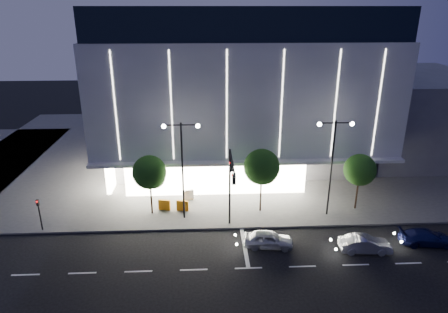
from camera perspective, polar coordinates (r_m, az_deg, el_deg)
ground at (r=31.47m, az=-0.52°, el=-14.15°), size 160.00×160.00×0.00m
sidewalk_museum at (r=53.28m, az=3.81°, el=0.97°), size 70.00×40.00×0.15m
museum at (r=49.08m, az=1.90°, el=10.42°), size 30.00×25.80×18.00m
annex_building at (r=58.13m, az=25.08°, el=5.80°), size 16.00×20.00×10.00m
traffic_mast at (r=31.97m, az=1.00°, el=-3.22°), size 0.33×5.89×7.07m
street_lamp_west at (r=34.08m, az=-6.01°, el=-0.10°), size 3.16×0.36×9.00m
street_lamp_east at (r=35.75m, az=15.27°, el=0.26°), size 3.16×0.36×9.00m
ped_signal_far at (r=37.07m, az=-24.89°, el=-7.13°), size 0.22×0.24×3.00m
tree_left at (r=36.02m, az=-10.55°, el=-2.47°), size 3.02×3.02×5.72m
tree_mid at (r=35.91m, az=5.43°, el=-1.75°), size 3.25×3.25×6.15m
tree_right at (r=38.39m, az=18.84°, el=-2.04°), size 2.91×2.91×5.51m
car_lead at (r=32.46m, az=6.36°, el=-11.67°), size 4.12×2.06×1.35m
car_second at (r=33.56m, az=19.48°, el=-11.73°), size 4.04×1.64×1.30m
car_third at (r=36.45m, az=26.96°, el=-10.25°), size 4.39×2.08×1.24m
barrier_a at (r=37.47m, az=-5.93°, el=-6.99°), size 1.13×0.48×1.00m
barrier_c at (r=37.81m, az=-8.51°, el=-6.85°), size 1.13×0.44×1.00m
barrier_d at (r=39.46m, az=-5.16°, el=-5.47°), size 1.13×0.50×1.00m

